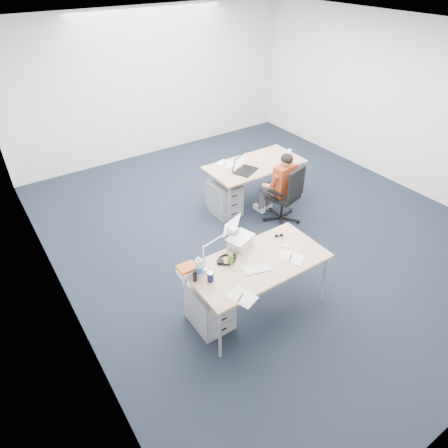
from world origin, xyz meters
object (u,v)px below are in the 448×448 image
(desk_far, at_px, (255,166))
(bear_figurine, at_px, (230,259))
(computer_mouse, at_px, (286,246))
(desk_lamp, at_px, (215,250))
(seated_person, at_px, (278,185))
(can_koozie, at_px, (210,277))
(desk_near, at_px, (258,265))
(cordless_phone, at_px, (195,276))
(drawer_pedestal_near, at_px, (210,306))
(office_chair, at_px, (284,205))
(drawer_pedestal_far, at_px, (225,198))
(far_cup, at_px, (289,152))
(sunglasses, at_px, (279,236))
(headphones, at_px, (227,259))
(dark_laptop, at_px, (247,164))
(water_bottle, at_px, (199,267))
(silver_laptop, at_px, (240,234))
(book_stack, at_px, (188,270))
(wireless_keyboard, at_px, (257,269))

(desk_far, height_order, bear_figurine, bear_figurine)
(computer_mouse, bearing_deg, desk_lamp, 173.56)
(seated_person, height_order, can_koozie, seated_person)
(desk_near, relative_size, cordless_phone, 11.79)
(desk_near, xyz_separation_m, computer_mouse, (0.43, 0.02, 0.06))
(desk_far, bearing_deg, drawer_pedestal_near, -137.95)
(cordless_phone, bearing_deg, seated_person, 33.14)
(desk_lamp, bearing_deg, cordless_phone, -168.13)
(office_chair, relative_size, computer_mouse, 10.20)
(desk_near, bearing_deg, drawer_pedestal_far, 65.87)
(desk_far, relative_size, computer_mouse, 16.96)
(far_cup, bearing_deg, sunglasses, -134.70)
(desk_near, height_order, office_chair, office_chair)
(desk_near, height_order, sunglasses, sunglasses)
(computer_mouse, relative_size, headphones, 0.38)
(drawer_pedestal_far, relative_size, can_koozie, 4.84)
(far_cup, bearing_deg, desk_near, -138.54)
(desk_lamp, bearing_deg, drawer_pedestal_near, -149.73)
(desk_near, bearing_deg, far_cup, 41.46)
(computer_mouse, distance_m, sunglasses, 0.22)
(drawer_pedestal_far, relative_size, computer_mouse, 5.83)
(sunglasses, bearing_deg, far_cup, 67.36)
(office_chair, relative_size, desk_lamp, 1.99)
(sunglasses, bearing_deg, office_chair, 67.06)
(drawer_pedestal_far, distance_m, cordless_phone, 2.52)
(desk_far, height_order, dark_laptop, dark_laptop)
(computer_mouse, distance_m, water_bottle, 1.12)
(desk_lamp, bearing_deg, computer_mouse, -11.37)
(desk_near, distance_m, drawer_pedestal_far, 2.19)
(silver_laptop, bearing_deg, book_stack, 167.49)
(water_bottle, relative_size, book_stack, 1.19)
(desk_far, height_order, desk_lamp, desk_lamp)
(office_chair, relative_size, far_cup, 10.07)
(drawer_pedestal_near, xyz_separation_m, silver_laptop, (0.59, 0.24, 0.62))
(wireless_keyboard, distance_m, sunglasses, 0.67)
(sunglasses, relative_size, far_cup, 1.16)
(cordless_phone, relative_size, sunglasses, 1.23)
(desk_near, xyz_separation_m, desk_lamp, (-0.45, 0.19, 0.29))
(water_bottle, bearing_deg, computer_mouse, -7.12)
(sunglasses, relative_size, desk_lamp, 0.23)
(desk_near, xyz_separation_m, water_bottle, (-0.68, 0.16, 0.18))
(book_stack, distance_m, far_cup, 3.35)
(seated_person, xyz_separation_m, computer_mouse, (-1.08, -1.41, 0.17))
(bear_figurine, distance_m, far_cup, 3.03)
(cordless_phone, bearing_deg, silver_laptop, 20.08)
(sunglasses, bearing_deg, wireless_keyboard, -128.67)
(desk_near, relative_size, book_stack, 7.32)
(can_koozie, bearing_deg, desk_near, -3.53)
(book_stack, bearing_deg, cordless_phone, -90.00)
(desk_lamp, xyz_separation_m, far_cup, (2.62, 1.73, -0.19))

